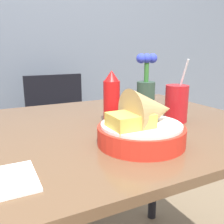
{
  "coord_description": "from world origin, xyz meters",
  "views": [
    {
      "loc": [
        -0.33,
        -0.75,
        1.02
      ],
      "look_at": [
        0.02,
        -0.06,
        0.83
      ],
      "focal_mm": 40.0,
      "sensor_mm": 36.0,
      "label": 1
    }
  ],
  "objects": [
    {
      "name": "ketchup_bottle",
      "position": [
        0.05,
        0.01,
        0.86
      ],
      "size": [
        0.06,
        0.06,
        0.19
      ],
      "color": "red",
      "rests_on": "dining_table"
    },
    {
      "name": "chair_far_window",
      "position": [
        0.09,
        0.89,
        0.51
      ],
      "size": [
        0.4,
        0.4,
        0.86
      ],
      "color": "black",
      "rests_on": "ground_plane"
    },
    {
      "name": "drink_cup",
      "position": [
        0.27,
        -0.07,
        0.83
      ],
      "size": [
        0.08,
        0.08,
        0.22
      ],
      "color": "red",
      "rests_on": "dining_table"
    },
    {
      "name": "dining_table",
      "position": [
        0.0,
        0.0,
        0.66
      ],
      "size": [
        1.14,
        0.84,
        0.77
      ],
      "color": "brown",
      "rests_on": "ground_plane"
    },
    {
      "name": "wall_window",
      "position": [
        0.0,
        1.27,
        1.3
      ],
      "size": [
        7.0,
        0.06,
        2.6
      ],
      "color": "slate",
      "rests_on": "ground_plane"
    },
    {
      "name": "flower_vase",
      "position": [
        0.33,
        0.21,
        0.87
      ],
      "size": [
        0.11,
        0.08,
        0.24
      ],
      "color": "#2D4738",
      "rests_on": "dining_table"
    },
    {
      "name": "food_basket",
      "position": [
        0.04,
        -0.21,
        0.83
      ],
      "size": [
        0.24,
        0.24,
        0.16
      ],
      "color": "red",
      "rests_on": "dining_table"
    }
  ]
}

